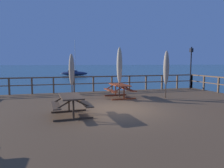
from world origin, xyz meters
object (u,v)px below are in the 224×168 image
object	(u,v)px
picnic_table_mid_right	(71,101)
patio_umbrella_tall_mid_left	(119,65)
lamp_post_hooked	(191,61)
picnic_table_front_right	(120,88)
patio_umbrella_tall_back_right	(166,68)
patio_umbrella_short_back	(72,70)
sailboat_distant	(74,73)

from	to	relation	value
picnic_table_mid_right	patio_umbrella_tall_mid_left	size ratio (longest dim) A/B	0.59
picnic_table_mid_right	lamp_post_hooked	bearing A→B (deg)	30.37
picnic_table_front_right	lamp_post_hooked	bearing A→B (deg)	18.21
patio_umbrella_tall_mid_left	patio_umbrella_tall_back_right	world-z (taller)	patio_umbrella_tall_mid_left
patio_umbrella_tall_back_right	patio_umbrella_short_back	bearing A→B (deg)	162.69
patio_umbrella_short_back	sailboat_distant	xyz separation A→B (m)	(3.35, 33.74, -1.80)
patio_umbrella_short_back	lamp_post_hooked	distance (m)	9.06
lamp_post_hooked	sailboat_distant	world-z (taller)	sailboat_distant
picnic_table_front_right	sailboat_distant	size ratio (longest dim) A/B	0.24
sailboat_distant	patio_umbrella_tall_mid_left	bearing A→B (deg)	-91.15
lamp_post_hooked	picnic_table_mid_right	bearing A→B (deg)	-149.63
patio_umbrella_tall_mid_left	lamp_post_hooked	size ratio (longest dim) A/B	0.91
patio_umbrella_tall_back_right	lamp_post_hooked	xyz separation A→B (m)	(3.81, 2.91, 0.40)
patio_umbrella_tall_mid_left	picnic_table_front_right	bearing A→B (deg)	-100.17
picnic_table_mid_right	patio_umbrella_tall_back_right	world-z (taller)	patio_umbrella_tall_back_right
picnic_table_front_right	patio_umbrella_tall_mid_left	xyz separation A→B (m)	(0.01, 0.08, 1.29)
picnic_table_mid_right	patio_umbrella_tall_mid_left	world-z (taller)	patio_umbrella_tall_mid_left
patio_umbrella_tall_back_right	lamp_post_hooked	distance (m)	4.81
picnic_table_mid_right	patio_umbrella_tall_mid_left	xyz separation A→B (m)	(3.06, 3.48, 1.30)
sailboat_distant	patio_umbrella_tall_back_right	bearing A→B (deg)	-87.10
picnic_table_mid_right	patio_umbrella_short_back	world-z (taller)	patio_umbrella_short_back
patio_umbrella_tall_mid_left	lamp_post_hooked	xyz separation A→B (m)	(6.29, 2.00, 0.27)
picnic_table_mid_right	patio_umbrella_short_back	bearing A→B (deg)	84.47
patio_umbrella_tall_back_right	picnic_table_front_right	bearing A→B (deg)	161.60
picnic_table_mid_right	patio_umbrella_tall_mid_left	distance (m)	4.81
lamp_post_hooked	sailboat_distant	size ratio (longest dim) A/B	0.41
lamp_post_hooked	picnic_table_front_right	bearing A→B (deg)	-161.79
patio_umbrella_tall_mid_left	patio_umbrella_tall_back_right	xyz separation A→B (m)	(2.49, -0.91, -0.14)
lamp_post_hooked	patio_umbrella_tall_back_right	bearing A→B (deg)	-142.64
patio_umbrella_short_back	sailboat_distant	world-z (taller)	sailboat_distant
sailboat_distant	picnic_table_mid_right	bearing A→B (deg)	-95.65
patio_umbrella_tall_back_right	sailboat_distant	world-z (taller)	sailboat_distant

